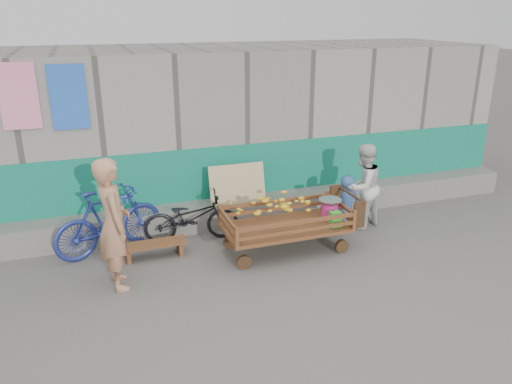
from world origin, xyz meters
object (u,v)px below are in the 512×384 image
object	(u,v)px
bench	(154,246)
banana_cart	(284,215)
bicycle_blue	(109,220)
child	(346,202)
bicycle_dark	(191,217)
vendor_man	(114,224)
woman	(363,187)

from	to	relation	value
bench	banana_cart	bearing A→B (deg)	-12.93
banana_cart	bicycle_blue	distance (m)	2.76
child	bicycle_blue	xyz separation A→B (m)	(-3.99, 0.42, 0.05)
bicycle_dark	banana_cart	bearing A→B (deg)	-117.39
vendor_man	child	size ratio (longest dim) A/B	1.90
woman	bicycle_dark	world-z (taller)	woman
vendor_man	child	distance (m)	4.05
bench	woman	xyz separation A→B (m)	(3.66, -0.02, 0.58)
child	bicycle_blue	bearing A→B (deg)	5.24
bench	bicycle_blue	xyz separation A→B (m)	(-0.62, 0.43, 0.36)
banana_cart	child	size ratio (longest dim) A/B	2.20
bench	child	distance (m)	3.38
vendor_man	woman	distance (m)	4.31
woman	bicycle_blue	world-z (taller)	woman
banana_cart	bicycle_blue	bearing A→B (deg)	161.21
child	banana_cart	bearing A→B (deg)	30.14
bench	woman	bearing A→B (deg)	-0.24
vendor_man	child	world-z (taller)	vendor_man
bench	vendor_man	bearing A→B (deg)	-130.90
bicycle_blue	woman	bearing A→B (deg)	-116.27
woman	bicycle_blue	size ratio (longest dim) A/B	0.85
child	bench	bearing A→B (deg)	11.45
vendor_man	bench	bearing A→B (deg)	-47.89
child	bicycle_blue	world-z (taller)	bicycle_blue
bicycle_dark	bicycle_blue	size ratio (longest dim) A/B	0.88
child	vendor_man	bearing A→B (deg)	21.20
banana_cart	bench	bearing A→B (deg)	167.07
bench	bicycle_dark	xyz separation A→B (m)	(0.69, 0.42, 0.23)
banana_cart	bench	world-z (taller)	banana_cart
woman	child	xyz separation A→B (m)	(-0.29, 0.03, -0.27)
child	bicycle_dark	world-z (taller)	child
woman	child	bearing A→B (deg)	-27.17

